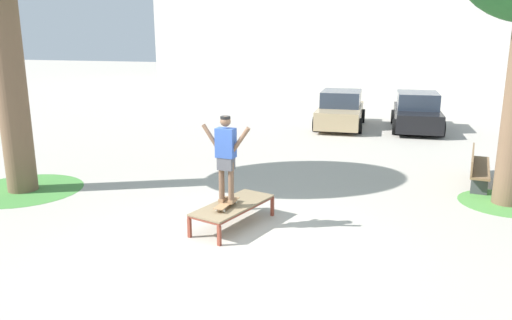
% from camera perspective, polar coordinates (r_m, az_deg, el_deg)
% --- Properties ---
extents(ground_plane, '(120.00, 120.00, 0.00)m').
position_cam_1_polar(ground_plane, '(9.02, -2.32, -9.94)').
color(ground_plane, '#B2AA9E').
extents(skate_box, '(1.24, 2.03, 0.46)m').
position_cam_1_polar(skate_box, '(9.78, -2.66, -5.37)').
color(skate_box, brown).
rests_on(skate_box, ground).
extents(skateboard, '(0.26, 0.81, 0.09)m').
position_cam_1_polar(skateboard, '(9.58, -3.42, -5.03)').
color(skateboard, '#9E754C').
rests_on(skateboard, skate_box).
extents(skater, '(1.00, 0.30, 1.69)m').
position_cam_1_polar(skater, '(9.30, -3.51, 0.77)').
color(skater, brown).
rests_on(skater, skateboard).
extents(grass_patch_near_left, '(2.83, 2.83, 0.01)m').
position_cam_1_polar(grass_patch_near_left, '(13.45, -25.35, -3.13)').
color(grass_patch_near_left, '#47893D').
rests_on(grass_patch_near_left, ground).
extents(grass_patch_near_right, '(2.05, 2.05, 0.01)m').
position_cam_1_polar(grass_patch_near_right, '(12.57, 26.94, -4.46)').
color(grass_patch_near_right, '#519342').
rests_on(grass_patch_near_right, ground).
extents(car_tan, '(2.10, 4.29, 1.50)m').
position_cam_1_polar(car_tan, '(20.96, 9.78, 5.70)').
color(car_tan, tan).
rests_on(car_tan, ground).
extents(car_black, '(2.12, 4.30, 1.50)m').
position_cam_1_polar(car_black, '(21.08, 18.14, 5.25)').
color(car_black, black).
rests_on(car_black, ground).
extents(park_bench, '(0.71, 2.43, 0.83)m').
position_cam_1_polar(park_bench, '(13.80, 24.33, -0.70)').
color(park_bench, brown).
rests_on(park_bench, ground).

